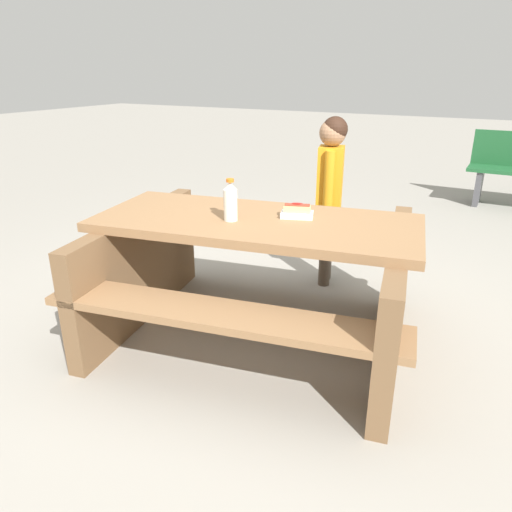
# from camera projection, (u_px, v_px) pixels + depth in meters

# --- Properties ---
(ground_plane) EXTENTS (30.00, 30.00, 0.00)m
(ground_plane) POSITION_uv_depth(u_px,v_px,m) (256.00, 335.00, 2.96)
(ground_plane) COLOR gray
(ground_plane) RESTS_ON ground
(picnic_table) EXTENTS (2.02, 1.70, 0.75)m
(picnic_table) POSITION_uv_depth(u_px,v_px,m) (256.00, 269.00, 2.79)
(picnic_table) COLOR olive
(picnic_table) RESTS_ON ground
(soda_bottle) EXTENTS (0.08, 0.08, 0.23)m
(soda_bottle) POSITION_uv_depth(u_px,v_px,m) (230.00, 201.00, 2.61)
(soda_bottle) COLOR silver
(soda_bottle) RESTS_ON picnic_table
(hotdog_tray) EXTENTS (0.21, 0.16, 0.08)m
(hotdog_tray) POSITION_uv_depth(u_px,v_px,m) (297.00, 212.00, 2.69)
(hotdog_tray) COLOR white
(hotdog_tray) RESTS_ON picnic_table
(child_in_coat) EXTENTS (0.22, 0.30, 1.23)m
(child_in_coat) POSITION_uv_depth(u_px,v_px,m) (330.00, 180.00, 3.42)
(child_in_coat) COLOR brown
(child_in_coat) RESTS_ON ground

